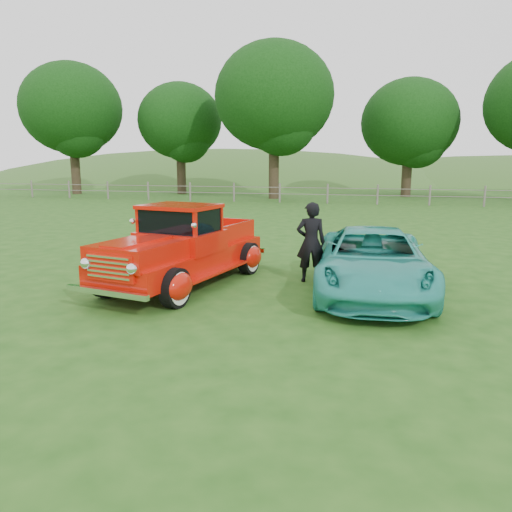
% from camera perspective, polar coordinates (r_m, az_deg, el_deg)
% --- Properties ---
extents(ground, '(140.00, 140.00, 0.00)m').
position_cam_1_polar(ground, '(9.92, -4.24, -5.02)').
color(ground, '#1F4C14').
rests_on(ground, ground).
extents(distant_hills, '(116.00, 60.00, 18.00)m').
position_cam_1_polar(distant_hills, '(69.28, 7.66, 4.97)').
color(distant_hills, '#335B21').
rests_on(distant_hills, ground).
extents(fence_line, '(48.00, 0.12, 1.20)m').
position_cam_1_polar(fence_line, '(31.28, 8.17, 7.06)').
color(fence_line, '#6C635B').
rests_on(fence_line, ground).
extents(tree_far_west, '(7.60, 7.60, 9.93)m').
position_cam_1_polar(tree_far_west, '(42.07, -20.35, 15.54)').
color(tree_far_west, '#302018').
rests_on(tree_far_west, ground).
extents(tree_mid_west, '(6.40, 6.40, 8.46)m').
position_cam_1_polar(tree_mid_west, '(40.06, -8.70, 15.00)').
color(tree_mid_west, '#302018').
rests_on(tree_mid_west, ground).
extents(tree_near_west, '(8.00, 8.00, 10.42)m').
position_cam_1_polar(tree_near_west, '(35.00, 2.11, 17.74)').
color(tree_near_west, '#302018').
rests_on(tree_near_west, ground).
extents(tree_near_east, '(6.80, 6.80, 8.33)m').
position_cam_1_polar(tree_near_east, '(38.20, 17.15, 14.38)').
color(tree_near_east, '#302018').
rests_on(tree_near_east, ground).
extents(red_pickup, '(2.96, 5.24, 1.78)m').
position_cam_1_polar(red_pickup, '(11.00, -8.39, 0.76)').
color(red_pickup, black).
rests_on(red_pickup, ground).
extents(teal_sedan, '(2.51, 4.94, 1.34)m').
position_cam_1_polar(teal_sedan, '(10.47, 13.19, -0.65)').
color(teal_sedan, teal).
rests_on(teal_sedan, ground).
extents(man, '(0.74, 0.57, 1.81)m').
position_cam_1_polar(man, '(11.23, 6.30, 1.58)').
color(man, black).
rests_on(man, ground).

